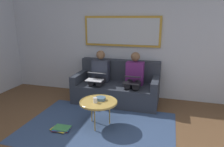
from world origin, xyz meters
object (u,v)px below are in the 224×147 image
Objects in this scene: couch at (117,87)px; magazine_stack at (61,128)px; person_left at (134,77)px; person_right at (99,74)px; laptop_black at (132,80)px; coffee_table at (98,102)px; framed_mirror at (122,31)px; bowl at (101,99)px; laptop_white at (96,76)px; cup at (95,100)px.

magazine_stack is at bearing 69.51° from couch.
person_right is (0.79, 0.00, 0.00)m from person_left.
laptop_black is 0.30× the size of person_right.
coffee_table is 1.94× the size of laptop_black.
person_left is (-0.40, 0.46, -0.94)m from framed_mirror.
person_right is at bearing -69.44° from bowl.
framed_mirror is 2.53m from magazine_stack.
person_left and person_right have the same top height.
framed_mirror is 4.77× the size of laptop_white.
framed_mirror is 1.58× the size of person_right.
laptop_white is 1.39m from magazine_stack.
coffee_table is (0.01, 1.22, 0.13)m from couch.
coffee_table is 1.74× the size of laptop_white.
laptop_white is at bearing 37.30° from couch.
laptop_black is at bearing 90.00° from person_left.
person_left is at bearing -110.25° from cup.
cup is 0.15m from bowl.
person_left is 1.86m from magazine_stack.
laptop_black reaches higher than bowl.
coffee_table is at bearing 65.41° from laptop_black.
person_left is at bearing 131.02° from framed_mirror.
cup is 0.08× the size of person_right.
person_left is 3.03× the size of laptop_white.
framed_mirror is 5.24× the size of magazine_stack.
laptop_white is at bearing 16.44° from person_left.
framed_mirror is 2.75× the size of coffee_table.
laptop_black is (-0.45, -0.96, 0.12)m from cup.
couch is 10.42× the size of bowl.
person_right is 3.33× the size of magazine_stack.
couch is 0.50m from person_left.
person_right reaches higher than cup.
framed_mirror reaches higher than cup.
cup is 1.06m from laptop_black.
magazine_stack is at bearing 81.75° from laptop_white.
laptop_black reaches higher than coffee_table.
bowl is (-0.05, -0.14, -0.02)m from cup.
coffee_table is 0.09m from cup.
laptop_black is at bearing 162.37° from person_right.
person_left is at bearing -109.64° from coffee_table.
person_left is (-0.45, -1.21, 0.11)m from cup.
magazine_stack is (0.18, 1.24, -0.60)m from laptop_white.
bowl is 0.16× the size of person_right.
laptop_white is (0.40, 0.69, -0.92)m from framed_mirror.
couch reaches higher than cup.
magazine_stack is (0.58, 0.41, -0.45)m from bowl.
person_left reaches higher than couch.
bowl is at bearing 64.26° from laptop_black.
bowl is at bearing 90.14° from framed_mirror.
couch is 1.67m from magazine_stack.
laptop_white is (0.00, 0.23, 0.02)m from person_right.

